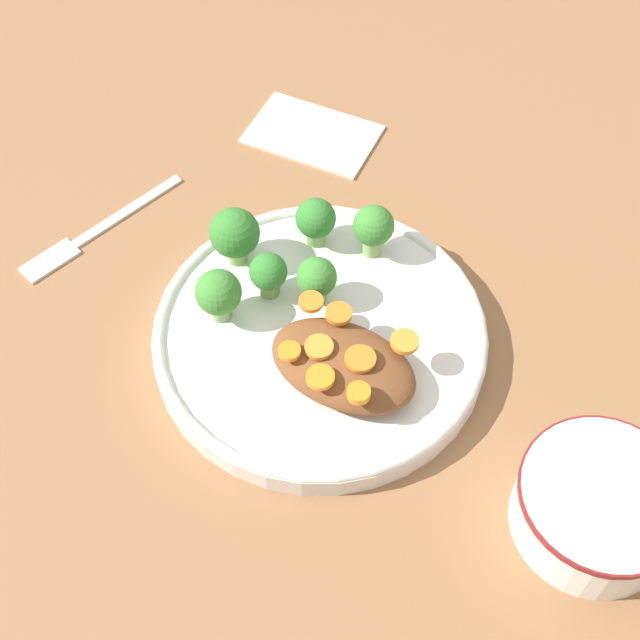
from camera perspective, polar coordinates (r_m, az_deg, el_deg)
name	(u,v)px	position (r m, az deg, el deg)	size (l,w,h in m)	color
ground_plane	(320,344)	(0.78, 0.00, -1.57)	(4.00, 4.00, 0.00)	#8C603D
plate	(320,335)	(0.77, 0.00, -0.96)	(0.29, 0.29, 0.03)	silver
dip_bowl	(598,505)	(0.71, 17.38, -11.25)	(0.13, 0.13, 0.05)	white
stew_mound	(343,365)	(0.73, 1.49, -2.90)	(0.13, 0.08, 0.03)	brown
broccoli_floret_0	(316,220)	(0.81, -0.28, 6.42)	(0.04, 0.04, 0.05)	#7FA85B
broccoli_floret_1	(219,294)	(0.75, -6.51, 1.69)	(0.04, 0.04, 0.05)	#7FA85B
broccoli_floret_2	(377,229)	(0.80, 3.68, 5.82)	(0.04, 0.04, 0.05)	#7FA85B
broccoli_floret_3	(268,273)	(0.77, -3.32, 2.99)	(0.03, 0.03, 0.05)	#759E51
broccoli_floret_4	(317,279)	(0.76, -0.22, 2.65)	(0.04, 0.04, 0.05)	#759E51
broccoli_floret_5	(235,234)	(0.79, -5.48, 5.48)	(0.05, 0.05, 0.06)	#7FA85B
carrot_slice_0	(320,377)	(0.70, 0.02, -3.68)	(0.02, 0.02, 0.00)	orange
carrot_slice_1	(360,359)	(0.71, 2.60, -2.50)	(0.03, 0.03, 0.00)	orange
carrot_slice_2	(337,315)	(0.73, 1.12, 0.30)	(0.02, 0.02, 0.00)	orange
carrot_slice_3	(284,349)	(0.71, -2.32, -1.85)	(0.02, 0.02, 0.00)	orange
carrot_slice_4	(359,393)	(0.69, 2.49, -4.69)	(0.02, 0.02, 0.01)	orange
carrot_slice_5	(319,347)	(0.71, -0.06, -1.74)	(0.02, 0.02, 0.00)	orange
carrot_slice_6	(403,345)	(0.72, 5.32, -1.60)	(0.02, 0.02, 0.01)	orange
carrot_slice_7	(310,304)	(0.74, -0.66, 1.06)	(0.02, 0.02, 0.00)	orange
fork	(89,235)	(0.89, -14.57, 5.32)	(0.07, 0.18, 0.01)	silver
napkin	(312,133)	(0.96, -0.49, 11.86)	(0.14, 0.09, 0.01)	beige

